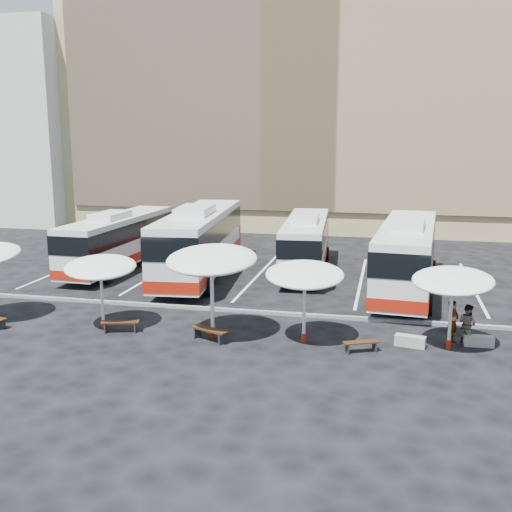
% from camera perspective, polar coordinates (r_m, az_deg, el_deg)
% --- Properties ---
extents(ground, '(120.00, 120.00, 0.00)m').
position_cam_1_polar(ground, '(27.78, -3.38, -5.56)').
color(ground, black).
rests_on(ground, ground).
extents(sandstone_building, '(42.00, 18.25, 29.60)m').
position_cam_1_polar(sandstone_building, '(58.04, 5.48, 15.85)').
color(sandstone_building, tan).
rests_on(sandstone_building, ground).
extents(apartment_block, '(14.00, 14.00, 18.00)m').
position_cam_1_polar(apartment_block, '(64.17, -21.29, 11.47)').
color(apartment_block, beige).
rests_on(apartment_block, ground).
extents(curb_divider, '(34.00, 0.25, 0.15)m').
position_cam_1_polar(curb_divider, '(28.22, -3.10, -5.13)').
color(curb_divider, black).
rests_on(curb_divider, ground).
extents(bay_lines, '(24.15, 12.00, 0.01)m').
position_cam_1_polar(bay_lines, '(35.27, 0.19, -1.85)').
color(bay_lines, white).
rests_on(bay_lines, ground).
extents(bus_0, '(2.94, 11.47, 3.62)m').
position_cam_1_polar(bus_0, '(37.75, -12.93, 1.59)').
color(bus_0, silver).
rests_on(bus_0, ground).
extents(bus_1, '(4.08, 13.49, 4.22)m').
position_cam_1_polar(bus_1, '(34.97, -5.38, 1.57)').
color(bus_1, silver).
rests_on(bus_1, ground).
extents(bus_2, '(3.17, 11.28, 3.54)m').
position_cam_1_polar(bus_2, '(36.18, 4.77, 1.36)').
color(bus_2, silver).
rests_on(bus_2, ground).
extents(bus_3, '(3.66, 12.67, 3.97)m').
position_cam_1_polar(bus_3, '(32.33, 14.17, 0.23)').
color(bus_3, silver).
rests_on(bus_3, ground).
extents(sunshade_1, '(3.80, 3.82, 3.14)m').
position_cam_1_polar(sunshade_1, '(25.97, -14.59, -1.05)').
color(sunshade_1, silver).
rests_on(sunshade_1, ground).
extents(sunshade_2, '(3.70, 3.74, 3.82)m').
position_cam_1_polar(sunshade_2, '(23.87, -4.25, -0.36)').
color(sunshade_2, silver).
rests_on(sunshade_2, ground).
extents(sunshade_3, '(3.53, 3.56, 3.24)m').
position_cam_1_polar(sunshade_3, '(23.47, 4.66, -1.80)').
color(sunshade_3, silver).
rests_on(sunshade_3, ground).
extents(sunshade_4, '(3.70, 3.73, 3.18)m').
position_cam_1_polar(sunshade_4, '(23.84, 18.23, -2.27)').
color(sunshade_4, silver).
rests_on(sunshade_4, ground).
extents(wood_bench_1, '(1.60, 0.82, 0.48)m').
position_cam_1_polar(wood_bench_1, '(25.82, -12.81, -6.32)').
color(wood_bench_1, black).
rests_on(wood_bench_1, ground).
extents(wood_bench_2, '(1.68, 1.07, 0.50)m').
position_cam_1_polar(wood_bench_2, '(24.23, -4.44, -7.20)').
color(wood_bench_2, black).
rests_on(wood_bench_2, ground).
extents(wood_bench_3, '(1.40, 0.90, 0.42)m').
position_cam_1_polar(wood_bench_3, '(23.32, 9.97, -8.26)').
color(wood_bench_3, black).
rests_on(wood_bench_3, ground).
extents(conc_bench_0, '(1.22, 0.63, 0.44)m').
position_cam_1_polar(conc_bench_0, '(24.35, 14.48, -7.86)').
color(conc_bench_0, gray).
rests_on(conc_bench_0, ground).
extents(conc_bench_1, '(1.15, 0.43, 0.42)m').
position_cam_1_polar(conc_bench_1, '(25.18, 20.44, -7.60)').
color(conc_bench_1, gray).
rests_on(conc_bench_1, ground).
extents(passenger_0, '(0.72, 0.76, 1.76)m').
position_cam_1_polar(passenger_0, '(24.98, 18.21, -5.99)').
color(passenger_0, black).
rests_on(passenger_0, ground).
extents(passenger_1, '(0.98, 0.98, 1.60)m').
position_cam_1_polar(passenger_1, '(25.19, 19.52, -6.12)').
color(passenger_1, black).
rests_on(passenger_1, ground).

